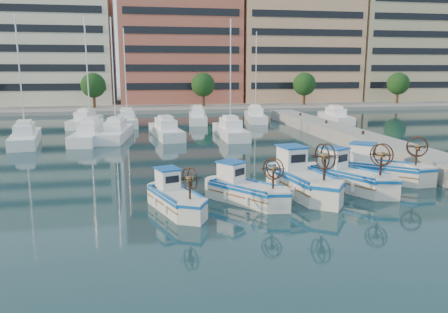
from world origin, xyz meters
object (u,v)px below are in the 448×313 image
(fishing_boat_e, at_px, (380,168))
(fishing_boat_d, at_px, (348,175))
(fishing_boat_a, at_px, (175,197))
(fishing_boat_b, at_px, (245,189))
(fishing_boat_c, at_px, (302,178))

(fishing_boat_e, bearing_deg, fishing_boat_d, 156.93)
(fishing_boat_a, height_order, fishing_boat_d, fishing_boat_d)
(fishing_boat_b, bearing_deg, fishing_boat_e, -20.55)
(fishing_boat_b, bearing_deg, fishing_boat_c, -22.54)
(fishing_boat_a, xyz_separation_m, fishing_boat_d, (9.90, 2.16, 0.13))
(fishing_boat_a, relative_size, fishing_boat_e, 0.88)
(fishing_boat_e, bearing_deg, fishing_boat_c, 147.93)
(fishing_boat_a, relative_size, fishing_boat_b, 0.99)
(fishing_boat_d, xyz_separation_m, fishing_boat_e, (2.79, 1.48, -0.00))
(fishing_boat_d, height_order, fishing_boat_e, fishing_boat_d)
(fishing_boat_b, xyz_separation_m, fishing_boat_e, (9.09, 2.91, 0.09))
(fishing_boat_d, bearing_deg, fishing_boat_c, 159.52)
(fishing_boat_a, xyz_separation_m, fishing_boat_c, (6.97, 1.67, 0.20))
(fishing_boat_a, height_order, fishing_boat_e, fishing_boat_e)
(fishing_boat_a, distance_m, fishing_boat_d, 10.14)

